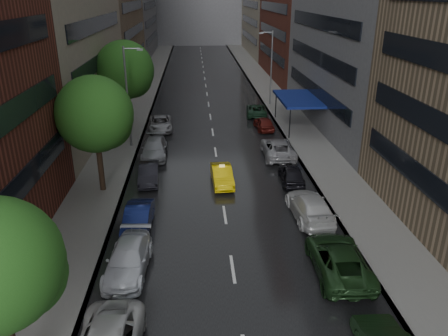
{
  "coord_description": "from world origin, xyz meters",
  "views": [
    {
      "loc": [
        -1.77,
        -9.16,
        13.56
      ],
      "look_at": [
        0.0,
        16.74,
        3.0
      ],
      "focal_mm": 35.0,
      "sensor_mm": 36.0,
      "label": 1
    }
  ],
  "objects": [
    {
      "name": "road",
      "position": [
        0.0,
        50.0,
        0.01
      ],
      "size": [
        14.0,
        140.0,
        0.01
      ],
      "primitive_type": "cube",
      "color": "black",
      "rests_on": "ground"
    },
    {
      "name": "sidewalk_left",
      "position": [
        -9.0,
        50.0,
        0.07
      ],
      "size": [
        4.0,
        140.0,
        0.15
      ],
      "primitive_type": "cube",
      "color": "gray",
      "rests_on": "ground"
    },
    {
      "name": "sidewalk_right",
      "position": [
        9.0,
        50.0,
        0.07
      ],
      "size": [
        4.0,
        140.0,
        0.15
      ],
      "primitive_type": "cube",
      "color": "gray",
      "rests_on": "ground"
    },
    {
      "name": "tree_mid",
      "position": [
        -8.6,
        20.25,
        5.76
      ],
      "size": [
        5.29,
        5.29,
        8.42
      ],
      "color": "#382619",
      "rests_on": "ground"
    },
    {
      "name": "tree_far",
      "position": [
        -8.6,
        34.97,
        6.31
      ],
      "size": [
        5.78,
        5.78,
        9.21
      ],
      "color": "#382619",
      "rests_on": "ground"
    },
    {
      "name": "taxi",
      "position": [
        0.14,
        20.95,
        0.69
      ],
      "size": [
        1.67,
        4.26,
        1.38
      ],
      "primitive_type": "imported",
      "rotation": [
        0.0,
        0.0,
        0.05
      ],
      "color": "yellow",
      "rests_on": "ground"
    },
    {
      "name": "parked_cars_left",
      "position": [
        -5.4,
        18.39,
        0.73
      ],
      "size": [
        2.74,
        36.62,
        1.52
      ],
      "color": "#B9B9B9",
      "rests_on": "ground"
    },
    {
      "name": "parked_cars_right",
      "position": [
        5.4,
        20.53,
        0.76
      ],
      "size": [
        2.77,
        42.08,
        1.59
      ],
      "color": "#183518",
      "rests_on": "ground"
    },
    {
      "name": "street_lamp_left",
      "position": [
        -7.72,
        30.0,
        4.89
      ],
      "size": [
        1.74,
        0.22,
        9.0
      ],
      "color": "gray",
      "rests_on": "sidewalk_left"
    },
    {
      "name": "street_lamp_right",
      "position": [
        7.72,
        45.0,
        4.89
      ],
      "size": [
        1.74,
        0.22,
        9.0
      ],
      "color": "gray",
      "rests_on": "sidewalk_right"
    },
    {
      "name": "awning",
      "position": [
        8.98,
        35.0,
        3.13
      ],
      "size": [
        4.0,
        8.0,
        3.12
      ],
      "color": "navy",
      "rests_on": "sidewalk_right"
    }
  ]
}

